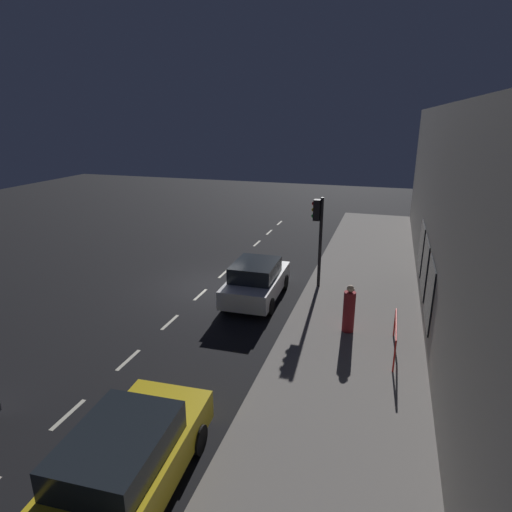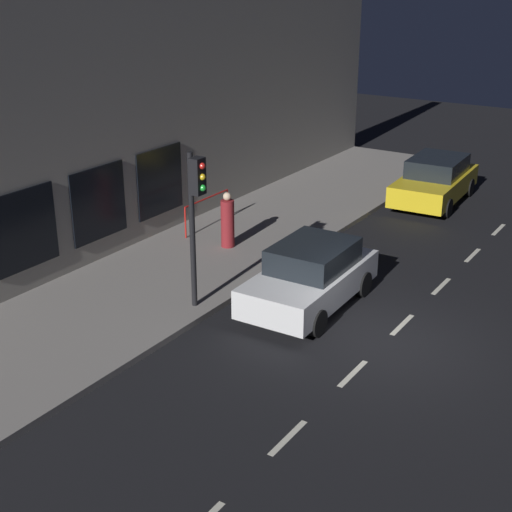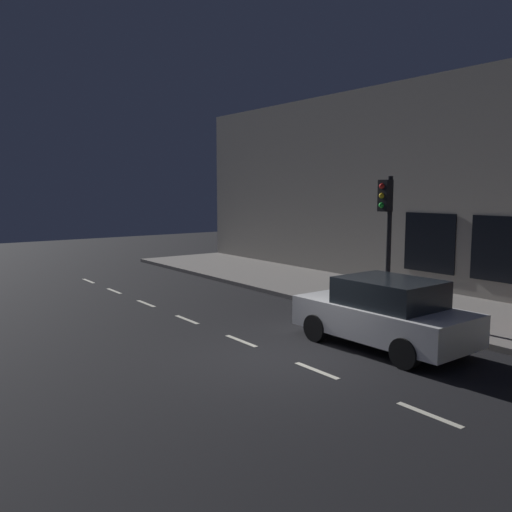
% 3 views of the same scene
% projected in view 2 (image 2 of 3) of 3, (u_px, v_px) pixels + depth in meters
% --- Properties ---
extents(ground_plane, '(60.00, 60.00, 0.00)m').
position_uv_depth(ground_plane, '(385.00, 342.00, 16.25)').
color(ground_plane, black).
extents(sidewalk, '(4.50, 32.00, 0.15)m').
position_uv_depth(sidewalk, '(165.00, 278.00, 19.38)').
color(sidewalk, gray).
rests_on(sidewalk, ground).
extents(building_facade, '(0.65, 32.00, 7.33)m').
position_uv_depth(building_facade, '(84.00, 132.00, 19.33)').
color(building_facade, gray).
rests_on(building_facade, ground).
extents(lane_centre_line, '(0.12, 27.20, 0.01)m').
position_uv_depth(lane_centre_line, '(402.00, 325.00, 17.02)').
color(lane_centre_line, beige).
rests_on(lane_centre_line, ground).
extents(traffic_light, '(0.48, 0.32, 3.75)m').
position_uv_depth(traffic_light, '(195.00, 202.00, 16.64)').
color(traffic_light, black).
rests_on(traffic_light, sidewalk).
extents(parked_car_0, '(2.02, 4.10, 1.58)m').
position_uv_depth(parked_car_0, '(310.00, 276.00, 17.69)').
color(parked_car_0, silver).
rests_on(parked_car_0, ground).
extents(parked_car_2, '(2.16, 4.54, 1.58)m').
position_uv_depth(parked_car_2, '(435.00, 180.00, 25.48)').
color(parked_car_2, gold).
rests_on(parked_car_2, ground).
extents(pedestrian_0, '(0.51, 0.51, 1.63)m').
position_uv_depth(pedestrian_0, '(228.00, 222.00, 21.06)').
color(pedestrian_0, maroon).
rests_on(pedestrian_0, sidewalk).
extents(red_railing, '(0.05, 2.22, 0.97)m').
position_uv_depth(red_railing, '(207.00, 205.00, 22.57)').
color(red_railing, red).
rests_on(red_railing, sidewalk).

